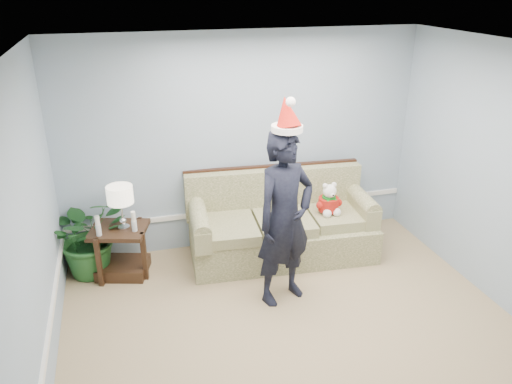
{
  "coord_description": "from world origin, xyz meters",
  "views": [
    {
      "loc": [
        -1.48,
        -3.23,
        3.24
      ],
      "look_at": [
        -0.11,
        1.55,
        1.09
      ],
      "focal_mm": 35.0,
      "sensor_mm": 36.0,
      "label": 1
    }
  ],
  "objects": [
    {
      "name": "room_shell",
      "position": [
        0.0,
        0.0,
        1.35
      ],
      "size": [
        4.54,
        5.04,
        2.74
      ],
      "color": "tan",
      "rests_on": "ground"
    },
    {
      "name": "houseplant",
      "position": [
        -1.94,
        2.21,
        0.5
      ],
      "size": [
        1.15,
        1.1,
        0.99
      ],
      "primitive_type": "imported",
      "rotation": [
        0.0,
        0.0,
        0.49
      ],
      "color": "#1E5323",
      "rests_on": "room_shell"
    },
    {
      "name": "table_lamp",
      "position": [
        -1.54,
        2.05,
        1.0
      ],
      "size": [
        0.29,
        0.29,
        0.52
      ],
      "color": "silver",
      "rests_on": "side_table"
    },
    {
      "name": "wainscot_trim",
      "position": [
        -1.18,
        1.18,
        0.45
      ],
      "size": [
        4.49,
        4.99,
        0.06
      ],
      "color": "white",
      "rests_on": "room_shell"
    },
    {
      "name": "sofa",
      "position": [
        0.35,
        2.03,
        0.37
      ],
      "size": [
        2.33,
        1.14,
        1.06
      ],
      "rotation": [
        0.0,
        0.0,
        -0.08
      ],
      "color": "#4D5A2A",
      "rests_on": "room_shell"
    },
    {
      "name": "side_table",
      "position": [
        -1.59,
        2.08,
        0.23
      ],
      "size": [
        0.75,
        0.68,
        0.6
      ],
      "rotation": [
        0.0,
        0.0,
        -0.3
      ],
      "color": "#3A2215",
      "rests_on": "room_shell"
    },
    {
      "name": "teddy_bear",
      "position": [
        0.91,
        1.87,
        0.7
      ],
      "size": [
        0.26,
        0.29,
        0.41
      ],
      "rotation": [
        0.0,
        0.0,
        0.03
      ],
      "color": "white",
      "rests_on": "sofa"
    },
    {
      "name": "man",
      "position": [
        0.07,
        1.11,
        0.95
      ],
      "size": [
        0.8,
        0.66,
        1.89
      ],
      "primitive_type": "imported",
      "rotation": [
        0.0,
        0.0,
        0.34
      ],
      "color": "black",
      "rests_on": "room_shell"
    },
    {
      "name": "candle_pair",
      "position": [
        -1.61,
        1.95,
        0.71
      ],
      "size": [
        0.45,
        0.06,
        0.24
      ],
      "color": "silver",
      "rests_on": "side_table"
    },
    {
      "name": "santa_hat",
      "position": [
        0.07,
        1.13,
        2.04
      ],
      "size": [
        0.37,
        0.4,
        0.36
      ],
      "rotation": [
        0.0,
        0.0,
        0.24
      ],
      "color": "white",
      "rests_on": "man"
    }
  ]
}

